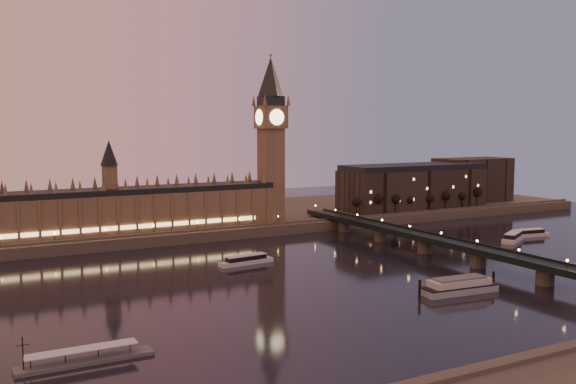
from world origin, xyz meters
name	(u,v)px	position (x,y,z in m)	size (l,w,h in m)	color
ground	(286,281)	(0.00, 0.00, 0.00)	(700.00, 700.00, 0.00)	black
far_embankment	(210,219)	(30.00, 165.00, 3.00)	(560.00, 130.00, 6.00)	#423D35
palace_of_westminster	(121,205)	(-40.12, 120.99, 21.71)	(180.00, 26.62, 52.00)	brown
big_ben	(271,129)	(53.99, 120.99, 63.95)	(17.68, 17.68, 104.00)	brown
westminster_bridge	(450,249)	(91.61, 0.00, 5.52)	(13.20, 260.00, 15.30)	black
city_block	(433,184)	(194.94, 130.93, 22.24)	(155.00, 45.00, 34.00)	black
bare_tree_0	(357,202)	(111.18, 109.00, 15.63)	(6.34, 6.34, 12.88)	black
bare_tree_1	(376,201)	(126.38, 109.00, 15.63)	(6.34, 6.34, 12.88)	black
bare_tree_2	(394,200)	(141.59, 109.00, 15.63)	(6.34, 6.34, 12.88)	black
bare_tree_3	(412,199)	(156.80, 109.00, 15.63)	(6.34, 6.34, 12.88)	black
bare_tree_4	(429,197)	(172.01, 109.00, 15.63)	(6.34, 6.34, 12.88)	black
bare_tree_5	(446,196)	(187.21, 109.00, 15.63)	(6.34, 6.34, 12.88)	black
bare_tree_6	(462,195)	(202.42, 109.00, 15.63)	(6.34, 6.34, 12.88)	black
bare_tree_7	(477,194)	(217.63, 109.00, 15.63)	(6.34, 6.34, 12.88)	black
cruise_boat_a	(246,260)	(-1.21, 38.64, 1.95)	(28.11, 8.94, 4.42)	silver
cruise_boat_b	(530,233)	(179.32, 27.09, 2.00)	(25.16, 9.65, 4.53)	silver
cruise_boat_c	(513,237)	(159.04, 21.10, 2.23)	(25.46, 18.29, 5.06)	silver
moored_barge	(459,286)	(51.19, -49.86, 2.88)	(37.08, 11.75, 6.82)	#8AA2B0
pontoon_pier	(85,359)	(-94.51, -56.31, 1.09)	(37.83, 6.30, 10.09)	#595B5E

